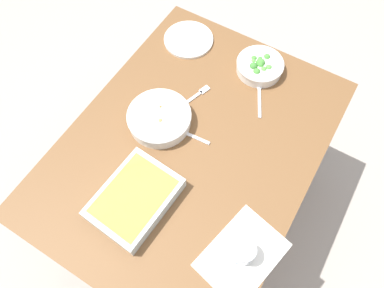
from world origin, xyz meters
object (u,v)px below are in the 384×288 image
Objects in this scene: stew_bowl at (159,118)px; spoon_by_broccoli at (259,94)px; baking_dish at (135,198)px; side_plate at (189,40)px; spoon_by_stew at (183,132)px; broccoli_bowl at (260,66)px; fork_on_table at (195,97)px; spoon_spare at (223,278)px; drink_cup at (244,253)px.

stew_bowl is 0.42m from spoon_by_broccoli.
baking_dish is 0.78m from side_plate.
side_plate is (0.74, 0.23, -0.03)m from baking_dish.
side_plate reaches higher than spoon_by_stew.
broccoli_bowl is 1.14× the size of fork_on_table.
baking_dish is at bearing 80.35° from spoon_spare.
baking_dish is 3.70× the size of drink_cup.
baking_dish is 1.79× the size of spoon_spare.
baking_dish is 1.43× the size of side_plate.
stew_bowl is at bearing 139.19° from spoon_by_broccoli.
spoon_by_stew is (0.32, 0.01, -0.03)m from baking_dish.
stew_bowl reaches higher than spoon_by_broccoli.
spoon_spare is at bearing -141.82° from fork_on_table.
baking_dish reaches higher than fork_on_table.
spoon_spare is at bearing -127.75° from stew_bowl.
drink_cup is at bearing -125.71° from spoon_by_stew.
baking_dish is 0.66m from spoon_by_broccoli.
drink_cup reaches higher than spoon_spare.
fork_on_table is at bearing -143.85° from side_plate.
spoon_by_broccoli and spoon_spare have the same top height.
stew_bowl is 0.44m from side_plate.
spoon_by_broccoli is 0.26m from fork_on_table.
spoon_spare is (-0.38, -0.49, -0.03)m from stew_bowl.
broccoli_bowl is 1.13× the size of spoon_spare.
spoon_spare is at bearing -142.44° from side_plate.
baking_dish is 0.40m from drink_cup.
broccoli_bowl reaches higher than fork_on_table.
broccoli_bowl is at bearing 27.16° from spoon_by_broccoli.
fork_on_table is at bearing 15.50° from spoon_by_stew.
stew_bowl is 1.43× the size of fork_on_table.
side_plate is (-0.01, 0.34, -0.02)m from broccoli_bowl.
spoon_by_stew is at bearing -164.50° from fork_on_table.
stew_bowl is 1.51× the size of spoon_by_broccoli.
spoon_spare is at bearing -162.81° from spoon_by_broccoli.
side_plate is (0.71, 0.64, -0.03)m from drink_cup.
spoon_by_broccoli is (0.64, -0.17, -0.03)m from baking_dish.
drink_cup reaches higher than fork_on_table.
fork_on_table is at bearing -17.81° from stew_bowl.
spoon_by_broccoli is at bearing -104.51° from side_plate.
broccoli_bowl is (0.43, -0.22, -0.00)m from stew_bowl.
drink_cup is at bearing -119.26° from stew_bowl.
spoon_by_broccoli is 0.73m from spoon_spare.
broccoli_bowl reaches higher than stew_bowl.
stew_bowl is at bearing 18.78° from baking_dish.
spoon_by_broccoli is at bearing -14.84° from baking_dish.
side_plate is 1.25× the size of spoon_spare.
broccoli_bowl reaches higher than side_plate.
fork_on_table is (0.17, 0.05, -0.00)m from spoon_by_stew.
drink_cup is at bearing -157.86° from broccoli_bowl.
side_plate is 1.02m from spoon_spare.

